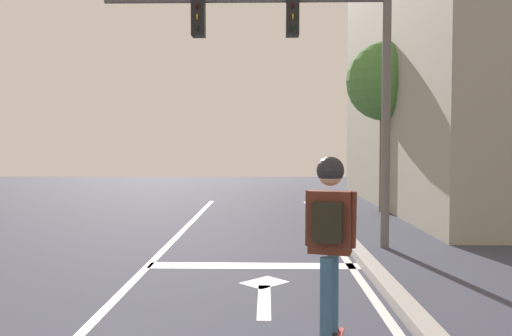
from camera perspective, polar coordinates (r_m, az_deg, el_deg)
The scene contains 9 objects.
lane_line_center at distance 7.84m, azimuth -12.87°, elevation -11.50°, with size 0.12×20.00×0.01m, color silver.
lane_line_curbside at distance 7.73m, azimuth 11.24°, elevation -11.69°, with size 0.12×20.00×0.01m, color silver.
stop_bar at distance 8.20m, azimuth -0.21°, elevation -10.81°, with size 3.34×0.40×0.01m, color silver.
lane_arrow_stem at distance 6.42m, azimuth 0.92°, elevation -14.58°, with size 0.16×1.40×0.01m, color silver.
lane_arrow_head at distance 7.24m, azimuth 0.95°, elevation -12.61°, with size 0.56×0.44×0.01m, color silver.
curb_strip at distance 7.76m, azimuth 13.10°, elevation -11.14°, with size 0.24×24.00×0.14m, color #9D9A95.
skater at distance 4.75m, azimuth 8.21°, elevation -6.22°, with size 0.46×0.63×1.71m.
traffic_signal_mast at distance 9.65m, azimuth 5.77°, elevation 12.38°, with size 5.26×0.34×5.01m.
roadside_tree at distance 15.20m, azimuth 14.22°, elevation 9.14°, with size 2.24×2.24×4.85m.
Camera 1 is at (1.50, -1.38, 1.88)m, focal length 35.93 mm.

